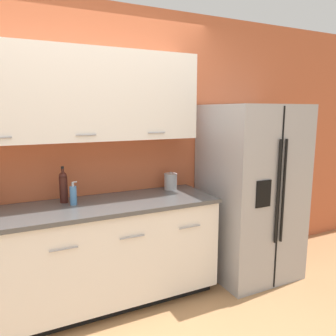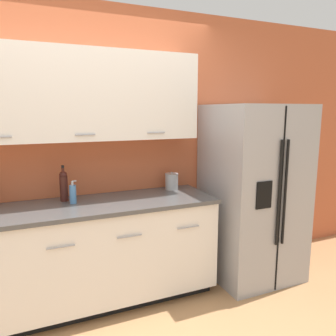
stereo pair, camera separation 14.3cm
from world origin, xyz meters
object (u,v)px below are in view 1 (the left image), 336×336
object	(u,v)px
wine_bottle	(63,186)
steel_canister	(171,181)
refrigerator	(250,191)
soap_dispenser	(73,195)

from	to	relation	value
wine_bottle	steel_canister	xyz separation A→B (m)	(1.01, 0.03, -0.06)
steel_canister	refrigerator	bearing A→B (deg)	-19.55
refrigerator	soap_dispenser	world-z (taller)	refrigerator
soap_dispenser	steel_canister	bearing A→B (deg)	7.80
soap_dispenser	wine_bottle	bearing A→B (deg)	120.06
wine_bottle	steel_canister	size ratio (longest dim) A/B	1.78
wine_bottle	steel_canister	bearing A→B (deg)	1.60
refrigerator	steel_canister	size ratio (longest dim) A/B	9.96
soap_dispenser	steel_canister	size ratio (longest dim) A/B	1.12
refrigerator	soap_dispenser	xyz separation A→B (m)	(-1.72, 0.14, 0.12)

